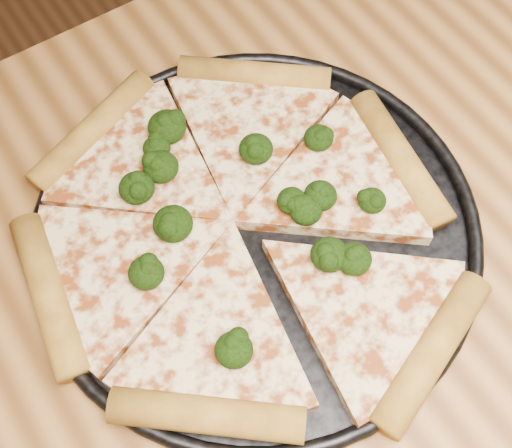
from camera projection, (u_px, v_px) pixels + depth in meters
dining_table at (355, 376)px, 0.63m from camera, size 1.20×0.90×0.75m
pizza_pan at (256, 228)px, 0.60m from camera, size 0.40×0.40×0.02m
pizza at (239, 226)px, 0.58m from camera, size 0.38×0.42×0.03m
broccoli_florets at (235, 202)px, 0.58m from camera, size 0.23×0.24×0.03m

